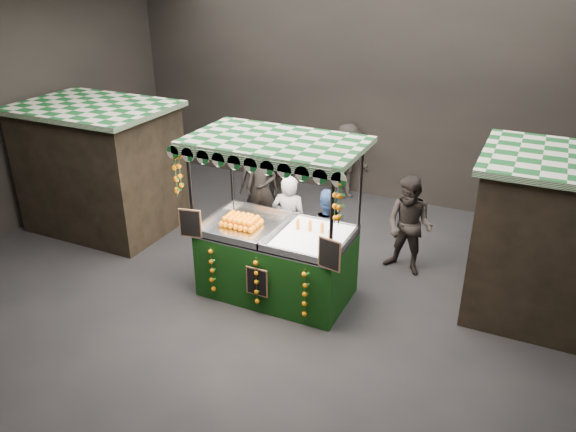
% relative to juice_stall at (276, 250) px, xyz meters
% --- Properties ---
extents(ground, '(12.00, 12.00, 0.00)m').
position_rel_juice_stall_xyz_m(ground, '(-0.05, -0.10, -0.84)').
color(ground, black).
rests_on(ground, ground).
extents(market_hall, '(12.10, 10.10, 5.05)m').
position_rel_juice_stall_xyz_m(market_hall, '(-0.05, -0.10, 2.54)').
color(market_hall, black).
rests_on(market_hall, ground).
extents(neighbour_stall_left, '(3.00, 2.20, 2.60)m').
position_rel_juice_stall_xyz_m(neighbour_stall_left, '(-4.45, 0.90, 0.46)').
color(neighbour_stall_left, black).
rests_on(neighbour_stall_left, ground).
extents(neighbour_stall_right, '(3.00, 2.20, 2.60)m').
position_rel_juice_stall_xyz_m(neighbour_stall_right, '(4.35, 1.40, 0.46)').
color(neighbour_stall_right, black).
rests_on(neighbour_stall_right, ground).
extents(juice_stall, '(2.82, 1.66, 2.73)m').
position_rel_juice_stall_xyz_m(juice_stall, '(0.00, 0.00, 0.00)').
color(juice_stall, black).
rests_on(juice_stall, ground).
extents(vendor_grey, '(0.70, 0.50, 1.78)m').
position_rel_juice_stall_xyz_m(vendor_grey, '(-0.23, 0.98, 0.04)').
color(vendor_grey, gray).
rests_on(vendor_grey, ground).
extents(vendor_blue, '(0.89, 0.74, 1.64)m').
position_rel_juice_stall_xyz_m(vendor_blue, '(0.48, 1.00, -0.02)').
color(vendor_blue, navy).
rests_on(vendor_blue, ground).
extents(shopper_0, '(0.72, 0.56, 1.76)m').
position_rel_juice_stall_xyz_m(shopper_0, '(-1.45, 2.22, 0.03)').
color(shopper_0, black).
rests_on(shopper_0, ground).
extents(shopper_1, '(1.01, 0.86, 1.82)m').
position_rel_juice_stall_xyz_m(shopper_1, '(1.78, 1.70, 0.07)').
color(shopper_1, black).
rests_on(shopper_1, ground).
extents(shopper_2, '(1.20, 0.96, 1.91)m').
position_rel_juice_stall_xyz_m(shopper_2, '(-1.66, 3.41, 0.11)').
color(shopper_2, '#292521').
rests_on(shopper_2, ground).
extents(shopper_3, '(1.24, 1.31, 1.78)m').
position_rel_juice_stall_xyz_m(shopper_3, '(-0.39, 4.50, 0.05)').
color(shopper_3, '#2C2824').
rests_on(shopper_3, ground).
extents(shopper_4, '(1.00, 0.90, 1.71)m').
position_rel_juice_stall_xyz_m(shopper_4, '(-1.70, 2.58, 0.01)').
color(shopper_4, '#282421').
rests_on(shopper_4, ground).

